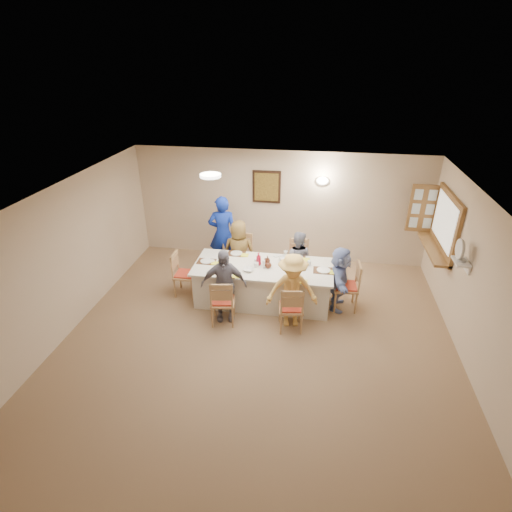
% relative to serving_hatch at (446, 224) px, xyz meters
% --- Properties ---
extents(ground, '(7.00, 7.00, 0.00)m').
position_rel_serving_hatch_xyz_m(ground, '(-3.21, -2.40, -1.50)').
color(ground, '#967252').
extents(room_walls, '(7.00, 7.00, 7.00)m').
position_rel_serving_hatch_xyz_m(room_walls, '(-3.21, -2.40, 0.01)').
color(room_walls, '#CBB495').
rests_on(room_walls, ground).
extents(wall_picture, '(0.62, 0.05, 0.72)m').
position_rel_serving_hatch_xyz_m(wall_picture, '(-3.51, 1.06, 0.20)').
color(wall_picture, black).
rests_on(wall_picture, room_walls).
extents(wall_sconce, '(0.26, 0.09, 0.18)m').
position_rel_serving_hatch_xyz_m(wall_sconce, '(-2.31, 1.04, 0.40)').
color(wall_sconce, white).
rests_on(wall_sconce, room_walls).
extents(ceiling_light, '(0.36, 0.36, 0.05)m').
position_rel_serving_hatch_xyz_m(ceiling_light, '(-4.21, -0.90, 0.97)').
color(ceiling_light, white).
rests_on(ceiling_light, room_walls).
extents(serving_hatch, '(0.06, 1.50, 1.15)m').
position_rel_serving_hatch_xyz_m(serving_hatch, '(0.00, 0.00, 0.00)').
color(serving_hatch, brown).
rests_on(serving_hatch, room_walls).
extents(hatch_sill, '(0.30, 1.50, 0.05)m').
position_rel_serving_hatch_xyz_m(hatch_sill, '(-0.12, 0.00, -0.53)').
color(hatch_sill, brown).
rests_on(hatch_sill, room_walls).
extents(shutter_door, '(0.55, 0.04, 1.00)m').
position_rel_serving_hatch_xyz_m(shutter_door, '(-0.26, 0.76, 0.00)').
color(shutter_door, brown).
rests_on(shutter_door, room_walls).
extents(fan_shelf, '(0.22, 0.36, 0.03)m').
position_rel_serving_hatch_xyz_m(fan_shelf, '(-0.08, -1.35, -0.10)').
color(fan_shelf, white).
rests_on(fan_shelf, room_walls).
extents(desk_fan, '(0.30, 0.30, 0.28)m').
position_rel_serving_hatch_xyz_m(desk_fan, '(-0.11, -1.35, 0.05)').
color(desk_fan, '#A5A5A8').
rests_on(desk_fan, fan_shelf).
extents(dining_table, '(2.60, 1.10, 0.76)m').
position_rel_serving_hatch_xyz_m(dining_table, '(-3.30, -0.83, -1.12)').
color(dining_table, silver).
rests_on(dining_table, ground).
extents(chair_back_left, '(0.50, 0.50, 0.97)m').
position_rel_serving_hatch_xyz_m(chair_back_left, '(-3.90, -0.03, -1.02)').
color(chair_back_left, tan).
rests_on(chair_back_left, ground).
extents(chair_back_right, '(0.46, 0.46, 0.92)m').
position_rel_serving_hatch_xyz_m(chair_back_right, '(-2.70, -0.03, -1.04)').
color(chair_back_right, tan).
rests_on(chair_back_right, ground).
extents(chair_front_left, '(0.49, 0.49, 0.90)m').
position_rel_serving_hatch_xyz_m(chair_front_left, '(-3.90, -1.63, -1.05)').
color(chair_front_left, tan).
rests_on(chair_front_left, ground).
extents(chair_front_right, '(0.49, 0.49, 0.89)m').
position_rel_serving_hatch_xyz_m(chair_front_right, '(-2.70, -1.63, -1.05)').
color(chair_front_right, tan).
rests_on(chair_front_right, ground).
extents(chair_left_end, '(0.44, 0.44, 0.90)m').
position_rel_serving_hatch_xyz_m(chair_left_end, '(-4.85, -0.83, -1.05)').
color(chair_left_end, tan).
rests_on(chair_left_end, ground).
extents(chair_right_end, '(0.49, 0.49, 0.96)m').
position_rel_serving_hatch_xyz_m(chair_right_end, '(-1.75, -0.83, -1.02)').
color(chair_right_end, tan).
rests_on(chair_right_end, ground).
extents(diner_back_left, '(0.71, 0.50, 1.35)m').
position_rel_serving_hatch_xyz_m(diner_back_left, '(-3.90, -0.15, -0.82)').
color(diner_back_left, brown).
rests_on(diner_back_left, ground).
extents(diner_back_right, '(0.74, 0.65, 1.20)m').
position_rel_serving_hatch_xyz_m(diner_back_right, '(-2.70, -0.15, -0.90)').
color(diner_back_right, gray).
rests_on(diner_back_right, ground).
extents(diner_front_left, '(0.93, 0.63, 1.38)m').
position_rel_serving_hatch_xyz_m(diner_front_left, '(-3.90, -1.51, -0.81)').
color(diner_front_left, slate).
rests_on(diner_front_left, ground).
extents(diner_front_right, '(1.07, 0.82, 1.38)m').
position_rel_serving_hatch_xyz_m(diner_front_right, '(-2.70, -1.51, -0.81)').
color(diner_front_right, '#F9C15E').
rests_on(diner_front_right, ground).
extents(diner_right_end, '(1.23, 0.58, 1.25)m').
position_rel_serving_hatch_xyz_m(diner_right_end, '(-1.88, -0.83, -0.88)').
color(diner_right_end, '#859AD9').
rests_on(diner_right_end, ground).
extents(caregiver, '(0.75, 0.60, 1.69)m').
position_rel_serving_hatch_xyz_m(caregiver, '(-4.35, 0.32, -0.66)').
color(caregiver, '#132EAA').
rests_on(caregiver, ground).
extents(placemat_fl, '(0.34, 0.26, 0.01)m').
position_rel_serving_hatch_xyz_m(placemat_fl, '(-3.90, -1.25, -0.74)').
color(placemat_fl, '#472B19').
rests_on(placemat_fl, dining_table).
extents(plate_fl, '(0.23, 0.23, 0.01)m').
position_rel_serving_hatch_xyz_m(plate_fl, '(-3.90, -1.25, -0.73)').
color(plate_fl, white).
rests_on(plate_fl, dining_table).
extents(napkin_fl, '(0.13, 0.13, 0.01)m').
position_rel_serving_hatch_xyz_m(napkin_fl, '(-3.72, -1.30, -0.73)').
color(napkin_fl, '#F9FA34').
rests_on(napkin_fl, dining_table).
extents(placemat_fr, '(0.33, 0.24, 0.01)m').
position_rel_serving_hatch_xyz_m(placemat_fr, '(-2.70, -1.25, -0.74)').
color(placemat_fr, '#472B19').
rests_on(placemat_fr, dining_table).
extents(plate_fr, '(0.25, 0.25, 0.02)m').
position_rel_serving_hatch_xyz_m(plate_fr, '(-2.70, -1.25, -0.73)').
color(plate_fr, white).
rests_on(plate_fr, dining_table).
extents(napkin_fr, '(0.14, 0.14, 0.01)m').
position_rel_serving_hatch_xyz_m(napkin_fr, '(-2.52, -1.30, -0.73)').
color(napkin_fr, '#F9FA34').
rests_on(napkin_fr, dining_table).
extents(placemat_bl, '(0.35, 0.26, 0.01)m').
position_rel_serving_hatch_xyz_m(placemat_bl, '(-3.90, -0.41, -0.74)').
color(placemat_bl, '#472B19').
rests_on(placemat_bl, dining_table).
extents(plate_bl, '(0.23, 0.23, 0.01)m').
position_rel_serving_hatch_xyz_m(plate_bl, '(-3.90, -0.41, -0.73)').
color(plate_bl, white).
rests_on(plate_bl, dining_table).
extents(napkin_bl, '(0.14, 0.14, 0.01)m').
position_rel_serving_hatch_xyz_m(napkin_bl, '(-3.72, -0.46, -0.73)').
color(napkin_bl, '#F9FA34').
rests_on(napkin_bl, dining_table).
extents(placemat_br, '(0.33, 0.24, 0.01)m').
position_rel_serving_hatch_xyz_m(placemat_br, '(-2.70, -0.41, -0.74)').
color(placemat_br, '#472B19').
rests_on(placemat_br, dining_table).
extents(plate_br, '(0.25, 0.25, 0.02)m').
position_rel_serving_hatch_xyz_m(plate_br, '(-2.70, -0.41, -0.73)').
color(plate_br, white).
rests_on(plate_br, dining_table).
extents(napkin_br, '(0.15, 0.15, 0.01)m').
position_rel_serving_hatch_xyz_m(napkin_br, '(-2.52, -0.46, -0.73)').
color(napkin_br, '#F9FA34').
rests_on(napkin_br, dining_table).
extents(placemat_le, '(0.35, 0.26, 0.01)m').
position_rel_serving_hatch_xyz_m(placemat_le, '(-4.40, -0.83, -0.74)').
color(placemat_le, '#472B19').
rests_on(placemat_le, dining_table).
extents(plate_le, '(0.23, 0.23, 0.01)m').
position_rel_serving_hatch_xyz_m(plate_le, '(-4.40, -0.83, -0.73)').
color(plate_le, white).
rests_on(plate_le, dining_table).
extents(napkin_le, '(0.13, 0.13, 0.01)m').
position_rel_serving_hatch_xyz_m(napkin_le, '(-4.22, -0.88, -0.73)').
color(napkin_le, '#F9FA34').
rests_on(napkin_le, dining_table).
extents(placemat_re, '(0.37, 0.28, 0.01)m').
position_rel_serving_hatch_xyz_m(placemat_re, '(-2.18, -0.83, -0.74)').
color(placemat_re, '#472B19').
rests_on(placemat_re, dining_table).
extents(plate_re, '(0.25, 0.25, 0.02)m').
position_rel_serving_hatch_xyz_m(plate_re, '(-2.18, -0.83, -0.73)').
color(plate_re, white).
rests_on(plate_re, dining_table).
extents(napkin_re, '(0.14, 0.14, 0.01)m').
position_rel_serving_hatch_xyz_m(napkin_re, '(-2.00, -0.88, -0.73)').
color(napkin_re, '#F9FA34').
rests_on(napkin_re, dining_table).
extents(teacup_a, '(0.19, 0.19, 0.10)m').
position_rel_serving_hatch_xyz_m(teacup_a, '(-4.11, -1.17, -0.69)').
color(teacup_a, white).
rests_on(teacup_a, dining_table).
extents(teacup_b, '(0.10, 0.10, 0.08)m').
position_rel_serving_hatch_xyz_m(teacup_b, '(-2.93, -0.28, -0.70)').
color(teacup_b, white).
rests_on(teacup_b, dining_table).
extents(bowl_a, '(0.27, 0.27, 0.05)m').
position_rel_serving_hatch_xyz_m(bowl_a, '(-3.54, -1.05, -0.72)').
color(bowl_a, white).
rests_on(bowl_a, dining_table).
extents(bowl_b, '(0.21, 0.21, 0.06)m').
position_rel_serving_hatch_xyz_m(bowl_b, '(-2.94, -0.54, -0.71)').
color(bowl_b, white).
rests_on(bowl_b, dining_table).
extents(condiment_ketchup, '(0.17, 0.17, 0.25)m').
position_rel_serving_hatch_xyz_m(condiment_ketchup, '(-3.39, -0.80, -0.61)').
color(condiment_ketchup, '#A50E26').
rests_on(condiment_ketchup, dining_table).
extents(condiment_brown, '(0.15, 0.15, 0.19)m').
position_rel_serving_hatch_xyz_m(condiment_brown, '(-3.23, -0.78, -0.64)').
color(condiment_brown, '#4D2314').
rests_on(condiment_brown, dining_table).
extents(condiment_malt, '(0.15, 0.15, 0.16)m').
position_rel_serving_hatch_xyz_m(condiment_malt, '(-3.20, -0.88, -0.66)').
color(condiment_malt, '#4D2314').
rests_on(condiment_malt, dining_table).
extents(drinking_glass, '(0.07, 0.07, 0.10)m').
position_rel_serving_hatch_xyz_m(drinking_glass, '(-3.45, -0.78, -0.68)').
color(drinking_glass, silver).
rests_on(drinking_glass, dining_table).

